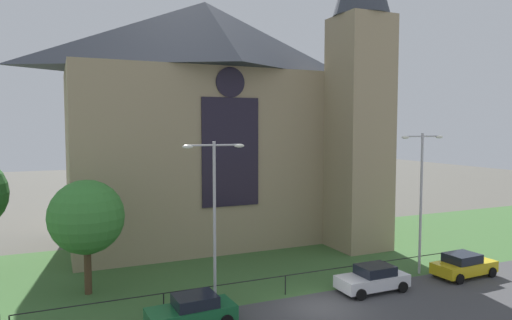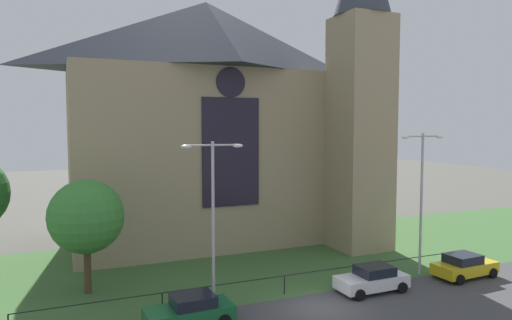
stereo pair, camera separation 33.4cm
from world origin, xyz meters
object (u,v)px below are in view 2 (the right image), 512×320
at_px(church_building, 218,118).
at_px(parked_car_yellow, 464,266).
at_px(tree_left_near, 86,217).
at_px(streetlamp_far, 422,186).
at_px(parked_car_green, 190,311).
at_px(parked_car_white, 372,279).
at_px(streetlamp_near, 213,203).

xyz_separation_m(church_building, parked_car_yellow, (11.12, -16.04, -9.53)).
xyz_separation_m(tree_left_near, streetlamp_far, (20.07, -4.73, 1.30)).
height_order(tree_left_near, parked_car_green, tree_left_near).
bearing_deg(parked_car_white, tree_left_near, -22.38).
relative_size(streetlamp_near, parked_car_yellow, 2.06).
relative_size(church_building, parked_car_yellow, 6.08).
height_order(tree_left_near, parked_car_white, tree_left_near).
bearing_deg(parked_car_yellow, parked_car_white, 175.68).
height_order(streetlamp_near, parked_car_white, streetlamp_near).
xyz_separation_m(tree_left_near, parked_car_yellow, (22.20, -6.35, -3.70)).
distance_m(streetlamp_far, parked_car_yellow, 5.67).
xyz_separation_m(tree_left_near, parked_car_white, (15.24, -6.15, -3.70)).
xyz_separation_m(streetlamp_far, parked_car_white, (-4.83, -1.42, -5.00)).
relative_size(tree_left_near, parked_car_yellow, 1.54).
bearing_deg(parked_car_white, parked_car_yellow, 177.97).
bearing_deg(parked_car_yellow, streetlamp_far, 140.07).
distance_m(tree_left_near, streetlamp_far, 20.66).
distance_m(parked_car_green, parked_car_white, 10.96).
distance_m(church_building, parked_car_green, 20.02).
bearing_deg(streetlamp_near, parked_car_white, -8.80).
height_order(streetlamp_near, streetlamp_far, streetlamp_far).
bearing_deg(streetlamp_far, streetlamp_near, -180.00).
relative_size(church_building, streetlamp_near, 2.95).
distance_m(church_building, streetlamp_near, 15.98).
bearing_deg(parked_car_white, streetlamp_far, -163.98).
bearing_deg(parked_car_yellow, church_building, 122.06).
height_order(church_building, parked_car_yellow, church_building).
distance_m(streetlamp_near, streetlamp_far, 14.01).
bearing_deg(streetlamp_far, parked_car_yellow, -37.25).
bearing_deg(parked_car_green, parked_car_yellow, 178.12).
relative_size(parked_car_white, parked_car_yellow, 0.98).
height_order(tree_left_near, parked_car_yellow, tree_left_near).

